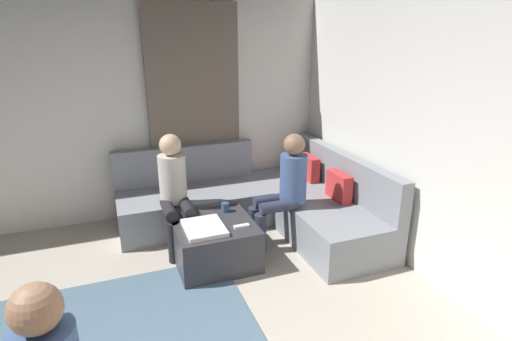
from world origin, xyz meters
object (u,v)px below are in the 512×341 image
at_px(ottoman, 215,243).
at_px(person_on_couch_back, 285,186).
at_px(person_on_couch_side, 175,188).
at_px(coffee_mug, 225,207).
at_px(game_remote, 242,226).
at_px(sectional_couch, 262,203).

relative_size(ottoman, person_on_couch_back, 0.63).
relative_size(ottoman, person_on_couch_side, 0.63).
bearing_deg(person_on_couch_back, coffee_mug, 79.82).
distance_m(ottoman, game_remote, 0.36).
xyz_separation_m(ottoman, person_on_couch_back, (-0.11, 0.79, 0.45)).
height_order(coffee_mug, person_on_couch_back, person_on_couch_back).
bearing_deg(ottoman, person_on_couch_back, 97.89).
bearing_deg(game_remote, coffee_mug, -174.29).
height_order(sectional_couch, game_remote, sectional_couch).
bearing_deg(ottoman, sectional_couch, 128.96).
relative_size(sectional_couch, person_on_couch_side, 2.12).
bearing_deg(person_on_couch_side, sectional_couch, -171.75).
relative_size(ottoman, coffee_mug, 8.00).
bearing_deg(person_on_couch_side, game_remote, 128.53).
height_order(ottoman, game_remote, game_remote).
bearing_deg(coffee_mug, ottoman, -39.29).
relative_size(coffee_mug, game_remote, 0.63).
distance_m(game_remote, person_on_couch_side, 0.84).
xyz_separation_m(coffee_mug, person_on_couch_side, (-0.23, -0.46, 0.19)).
bearing_deg(ottoman, coffee_mug, 140.71).
relative_size(sectional_couch, ottoman, 3.36).
bearing_deg(person_on_couch_back, sectional_couch, 6.45).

